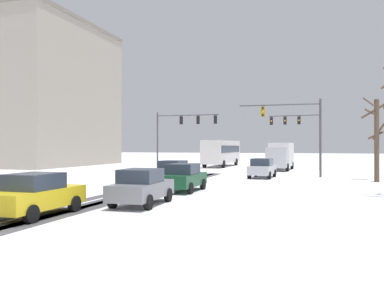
# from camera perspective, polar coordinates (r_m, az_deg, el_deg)

# --- Properties ---
(wheel_track_left_lane) EXTENTS (0.71, 31.84, 0.01)m
(wheel_track_left_lane) POSITION_cam_1_polar(r_m,az_deg,el_deg) (24.19, -9.23, -6.57)
(wheel_track_left_lane) COLOR #4C4C51
(wheel_track_left_lane) RESTS_ON ground
(wheel_track_right_lane) EXTENTS (1.10, 31.84, 0.01)m
(wheel_track_right_lane) POSITION_cam_1_polar(r_m,az_deg,el_deg) (23.56, -5.97, -6.74)
(wheel_track_right_lane) COLOR #4C4C51
(wheel_track_right_lane) RESTS_ON ground
(wheel_track_center) EXTENTS (0.90, 31.84, 0.01)m
(wheel_track_center) POSITION_cam_1_polar(r_m,az_deg,el_deg) (23.76, -7.07, -6.68)
(wheel_track_center) COLOR #4C4C51
(wheel_track_center) RESTS_ON ground
(sidewalk_kerb_right) EXTENTS (4.00, 31.84, 0.12)m
(sidewalk_kerb_right) POSITION_cam_1_polar(r_m,az_deg,el_deg) (20.21, 22.10, -7.62)
(sidewalk_kerb_right) COLOR white
(sidewalk_kerb_right) RESTS_ON ground
(traffic_signal_near_right) EXTENTS (6.69, 0.54, 6.50)m
(traffic_signal_near_right) POSITION_cam_1_polar(r_m,az_deg,el_deg) (33.92, 14.78, 2.77)
(traffic_signal_near_right) COLOR #47474C
(traffic_signal_near_right) RESTS_ON ground
(traffic_signal_far_right) EXTENTS (5.70, 0.62, 6.50)m
(traffic_signal_far_right) POSITION_cam_1_polar(r_m,az_deg,el_deg) (46.16, 15.08, 2.34)
(traffic_signal_far_right) COLOR #47474C
(traffic_signal_far_right) RESTS_ON ground
(traffic_signal_far_left) EXTENTS (7.24, 0.42, 6.50)m
(traffic_signal_far_left) POSITION_cam_1_polar(r_m,az_deg,el_deg) (44.49, -1.50, 2.49)
(traffic_signal_far_left) COLOR #47474C
(traffic_signal_far_left) RESTS_ON ground
(car_silver_lead) EXTENTS (2.01, 4.19, 1.62)m
(car_silver_lead) POSITION_cam_1_polar(r_m,az_deg,el_deg) (33.72, 10.03, -3.42)
(car_silver_lead) COLOR #B7BABF
(car_silver_lead) RESTS_ON ground
(car_black_second) EXTENTS (1.94, 4.16, 1.62)m
(car_black_second) POSITION_cam_1_polar(r_m,az_deg,el_deg) (28.43, -2.68, -4.00)
(car_black_second) COLOR black
(car_black_second) RESTS_ON ground
(car_dark_green_third) EXTENTS (1.84, 4.10, 1.62)m
(car_dark_green_third) POSITION_cam_1_polar(r_m,az_deg,el_deg) (23.35, -1.24, -4.79)
(car_dark_green_third) COLOR #194C2D
(car_dark_green_third) RESTS_ON ground
(car_grey_fourth) EXTENTS (1.97, 4.17, 1.62)m
(car_grey_fourth) POSITION_cam_1_polar(r_m,az_deg,el_deg) (18.04, -7.23, -6.10)
(car_grey_fourth) COLOR slate
(car_grey_fourth) RESTS_ON ground
(car_yellow_cab_fifth) EXTENTS (1.86, 4.11, 1.62)m
(car_yellow_cab_fifth) POSITION_cam_1_polar(r_m,az_deg,el_deg) (16.18, -21.49, -6.75)
(car_yellow_cab_fifth) COLOR yellow
(car_yellow_cab_fifth) RESTS_ON ground
(bus_oncoming) EXTENTS (2.82, 11.04, 3.38)m
(bus_oncoming) POSITION_cam_1_polar(r_m,az_deg,el_deg) (52.29, 4.28, -1.04)
(bus_oncoming) COLOR silver
(bus_oncoming) RESTS_ON ground
(box_truck_delivery) EXTENTS (2.53, 7.48, 3.02)m
(box_truck_delivery) POSITION_cam_1_polar(r_m,az_deg,el_deg) (45.24, 12.57, -1.59)
(box_truck_delivery) COLOR #B7BABF
(box_truck_delivery) RESTS_ON ground
(bare_tree_sidewalk_far) EXTENTS (1.93, 2.00, 6.31)m
(bare_tree_sidewalk_far) POSITION_cam_1_polar(r_m,az_deg,el_deg) (32.38, 24.94, 1.14)
(bare_tree_sidewalk_far) COLOR brown
(bare_tree_sidewalk_far) RESTS_ON ground
(office_building_far_left_block) EXTENTS (23.25, 20.22, 19.56)m
(office_building_far_left_block) POSITION_cam_1_polar(r_m,az_deg,el_deg) (62.47, -23.84, 6.27)
(office_building_far_left_block) COLOR #A89E8E
(office_building_far_left_block) RESTS_ON ground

